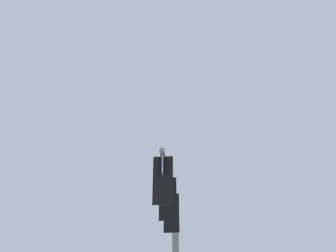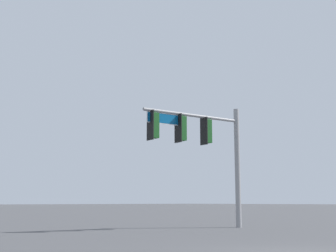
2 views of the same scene
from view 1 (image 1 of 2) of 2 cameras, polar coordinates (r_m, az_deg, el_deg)
The scene contains 1 object.
signal_pole_near at distance 11.18m, azimuth 0.64°, elevation -17.54°, with size 5.49×1.14×5.75m.
Camera 1 is at (4.29, -9.93, 1.39)m, focal length 35.00 mm.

